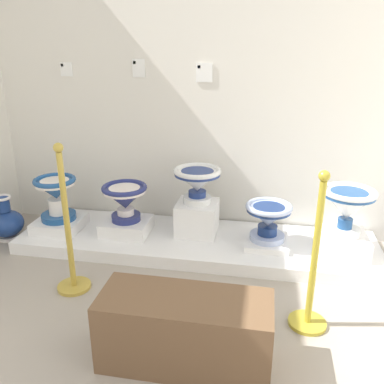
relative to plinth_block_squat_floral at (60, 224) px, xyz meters
name	(u,v)px	position (x,y,z in m)	size (l,w,h in m)	color
wall_back	(206,50)	(1.19, 0.50, 1.43)	(3.92, 0.06, 3.15)	silver
display_platform	(196,242)	(1.19, 0.06, -0.10)	(2.96, 0.78, 0.10)	white
plinth_block_squat_floral	(60,224)	(0.00, 0.00, 0.00)	(0.38, 0.38, 0.09)	white
antique_toilet_squat_floral	(56,192)	(0.00, 0.00, 0.29)	(0.35, 0.35, 0.37)	#1F5090
plinth_block_slender_white	(127,226)	(0.60, 0.04, 0.01)	(0.39, 0.34, 0.12)	white
antique_toilet_slender_white	(125,198)	(0.60, 0.04, 0.27)	(0.38, 0.38, 0.31)	navy
plinth_block_central_ornate	(197,218)	(1.19, 0.15, 0.09)	(0.34, 0.33, 0.27)	white
antique_toilet_central_ornate	(197,180)	(1.19, 0.15, 0.43)	(0.39, 0.39, 0.30)	white
plinth_block_leftmost	(267,242)	(1.77, 0.03, -0.02)	(0.34, 0.35, 0.05)	white
antique_toilet_leftmost	(268,217)	(1.77, 0.03, 0.20)	(0.37, 0.37, 0.30)	#ACBCE4
plinth_block_tall_cobalt	(342,243)	(2.35, 0.02, 0.03)	(0.36, 0.38, 0.15)	white
antique_toilet_tall_cobalt	(348,204)	(2.35, 0.02, 0.35)	(0.39, 0.39, 0.37)	white
info_placard_first	(66,69)	(-0.03, 0.46, 1.26)	(0.11, 0.01, 0.12)	white
info_placard_second	(139,68)	(0.63, 0.46, 1.28)	(0.11, 0.01, 0.15)	white
info_placard_third	(204,72)	(1.19, 0.46, 1.25)	(0.13, 0.01, 0.15)	white
decorative_vase_corner	(6,222)	(-0.47, -0.07, 0.01)	(0.29, 0.29, 0.40)	white
stanchion_post_near_left	(69,245)	(0.45, -0.68, 0.19)	(0.23, 0.23, 1.05)	gold
stanchion_post_near_right	(312,279)	(2.04, -0.79, 0.17)	(0.23, 0.23, 0.99)	gold
museum_bench	(185,331)	(1.36, -1.23, 0.05)	(0.90, 0.36, 0.40)	brown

